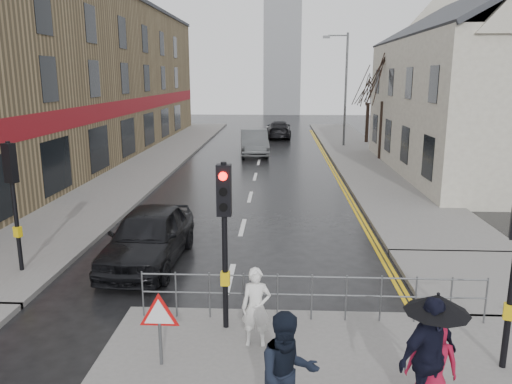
# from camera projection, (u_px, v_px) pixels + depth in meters

# --- Properties ---
(ground) EXTENTS (120.00, 120.00, 0.00)m
(ground) POSITION_uv_depth(u_px,v_px,m) (215.00, 338.00, 9.99)
(ground) COLOR black
(ground) RESTS_ON ground
(left_pavement) EXTENTS (4.00, 44.00, 0.14)m
(left_pavement) POSITION_uv_depth(u_px,v_px,m) (161.00, 155.00, 32.66)
(left_pavement) COLOR #605E5B
(left_pavement) RESTS_ON ground
(right_pavement) EXTENTS (4.00, 40.00, 0.14)m
(right_pavement) POSITION_uv_depth(u_px,v_px,m) (356.00, 152.00, 34.01)
(right_pavement) COLOR #605E5B
(right_pavement) RESTS_ON ground
(pavement_bridge_right) EXTENTS (4.00, 4.20, 0.14)m
(pavement_bridge_right) POSITION_uv_depth(u_px,v_px,m) (486.00, 281.00, 12.60)
(pavement_bridge_right) COLOR #605E5B
(pavement_bridge_right) RESTS_ON ground
(building_left_terrace) EXTENTS (8.00, 42.00, 10.00)m
(building_left_terrace) POSITION_uv_depth(u_px,v_px,m) (66.00, 78.00, 30.82)
(building_left_terrace) COLOR #89734F
(building_left_terrace) RESTS_ON ground
(building_right_cream) EXTENTS (9.00, 16.40, 10.10)m
(building_right_cream) POSITION_uv_depth(u_px,v_px,m) (487.00, 83.00, 25.88)
(building_right_cream) COLOR beige
(building_right_cream) RESTS_ON ground
(church_tower) EXTENTS (5.00, 5.00, 18.00)m
(church_tower) POSITION_uv_depth(u_px,v_px,m) (282.00, 47.00, 68.22)
(church_tower) COLOR gray
(church_tower) RESTS_ON ground
(traffic_signal_near_left) EXTENTS (0.28, 0.27, 3.40)m
(traffic_signal_near_left) POSITION_uv_depth(u_px,v_px,m) (224.00, 217.00, 9.62)
(traffic_signal_near_left) COLOR black
(traffic_signal_near_left) RESTS_ON near_pavement
(traffic_signal_far_left) EXTENTS (0.34, 0.33, 3.40)m
(traffic_signal_far_left) POSITION_uv_depth(u_px,v_px,m) (12.00, 184.00, 12.61)
(traffic_signal_far_left) COLOR black
(traffic_signal_far_left) RESTS_ON left_pavement
(guard_railing_front) EXTENTS (7.14, 0.04, 1.00)m
(guard_railing_front) POSITION_uv_depth(u_px,v_px,m) (312.00, 287.00, 10.29)
(guard_railing_front) COLOR #595B5E
(guard_railing_front) RESTS_ON near_pavement
(warning_sign) EXTENTS (0.80, 0.07, 1.35)m
(warning_sign) POSITION_uv_depth(u_px,v_px,m) (159.00, 317.00, 8.62)
(warning_sign) COLOR #595B5E
(warning_sign) RESTS_ON near_pavement
(street_lamp) EXTENTS (1.83, 0.25, 8.00)m
(street_lamp) POSITION_uv_depth(u_px,v_px,m) (343.00, 82.00, 35.91)
(street_lamp) COLOR #595B5E
(street_lamp) RESTS_ON right_pavement
(tree_near) EXTENTS (2.40, 2.40, 6.58)m
(tree_near) POSITION_uv_depth(u_px,v_px,m) (384.00, 76.00, 29.90)
(tree_near) COLOR black
(tree_near) RESTS_ON right_pavement
(tree_far) EXTENTS (2.40, 2.40, 5.64)m
(tree_far) POSITION_uv_depth(u_px,v_px,m) (369.00, 86.00, 37.82)
(tree_far) COLOR black
(tree_far) RESTS_ON right_pavement
(pedestrian_a) EXTENTS (0.56, 0.37, 1.52)m
(pedestrian_a) POSITION_uv_depth(u_px,v_px,m) (256.00, 307.00, 9.31)
(pedestrian_a) COLOR white
(pedestrian_a) RESTS_ON near_pavement
(pedestrian_b) EXTENTS (1.09, 0.96, 1.87)m
(pedestrian_b) POSITION_uv_depth(u_px,v_px,m) (288.00, 376.00, 6.87)
(pedestrian_b) COLOR black
(pedestrian_b) RESTS_ON near_pavement
(pedestrian_with_umbrella) EXTENTS (0.96, 0.96, 1.89)m
(pedestrian_with_umbrella) POSITION_uv_depth(u_px,v_px,m) (434.00, 345.00, 7.39)
(pedestrian_with_umbrella) COLOR maroon
(pedestrian_with_umbrella) RESTS_ON near_pavement
(pedestrian_d) EXTENTS (1.20, 0.99, 1.91)m
(pedestrian_d) POSITION_uv_depth(u_px,v_px,m) (428.00, 358.00, 7.27)
(pedestrian_d) COLOR black
(pedestrian_d) RESTS_ON near_pavement
(car_parked) EXTENTS (2.05, 4.71, 1.58)m
(car_parked) POSITION_uv_depth(u_px,v_px,m) (149.00, 236.00, 13.81)
(car_parked) COLOR black
(car_parked) RESTS_ON ground
(car_mid) EXTENTS (2.20, 5.16, 1.66)m
(car_mid) POSITION_uv_depth(u_px,v_px,m) (254.00, 143.00, 33.13)
(car_mid) COLOR #464A4C
(car_mid) RESTS_ON ground
(car_far) EXTENTS (2.10, 4.99, 1.44)m
(car_far) POSITION_uv_depth(u_px,v_px,m) (279.00, 129.00, 42.34)
(car_far) COLOR black
(car_far) RESTS_ON ground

